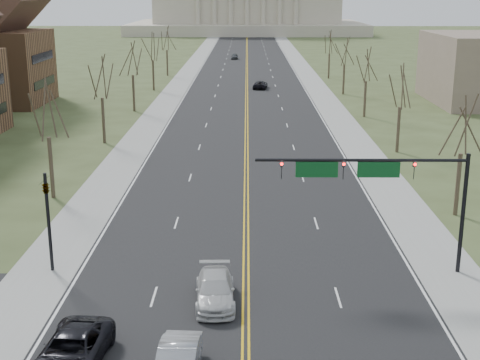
{
  "coord_description": "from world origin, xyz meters",
  "views": [
    {
      "loc": [
        0.02,
        -23.07,
        16.0
      ],
      "look_at": [
        -0.45,
        22.72,
        3.0
      ],
      "focal_mm": 50.0,
      "sensor_mm": 36.0,
      "label": 1
    }
  ],
  "objects_px": {
    "car_sb_outer_lead": "(72,351)",
    "car_far_nb": "(260,85)",
    "signal_left": "(48,211)",
    "car_sb_inner_second": "(215,290)",
    "signal_mast": "(377,178)",
    "car_far_sb": "(235,56)"
  },
  "relations": [
    {
      "from": "car_sb_outer_lead",
      "to": "car_sb_inner_second",
      "type": "distance_m",
      "value": 8.75
    },
    {
      "from": "signal_mast",
      "to": "car_sb_inner_second",
      "type": "relative_size",
      "value": 2.41
    },
    {
      "from": "signal_left",
      "to": "car_sb_inner_second",
      "type": "distance_m",
      "value": 11.13
    },
    {
      "from": "car_far_nb",
      "to": "car_sb_inner_second",
      "type": "bearing_deg",
      "value": 93.77
    },
    {
      "from": "car_sb_outer_lead",
      "to": "car_sb_inner_second",
      "type": "bearing_deg",
      "value": 51.03
    },
    {
      "from": "signal_left",
      "to": "car_sb_outer_lead",
      "type": "bearing_deg",
      "value": -69.84
    },
    {
      "from": "signal_mast",
      "to": "signal_left",
      "type": "distance_m",
      "value": 19.06
    },
    {
      "from": "signal_mast",
      "to": "car_far_nb",
      "type": "xyz_separation_m",
      "value": [
        -5.15,
        76.86,
        -5.09
      ]
    },
    {
      "from": "car_sb_inner_second",
      "to": "car_far_nb",
      "type": "height_order",
      "value": "car_sb_inner_second"
    },
    {
      "from": "car_far_sb",
      "to": "car_sb_inner_second",
      "type": "bearing_deg",
      "value": -88.77
    },
    {
      "from": "signal_left",
      "to": "car_far_nb",
      "type": "relative_size",
      "value": 1.26
    },
    {
      "from": "signal_mast",
      "to": "car_far_nb",
      "type": "relative_size",
      "value": 2.55
    },
    {
      "from": "car_far_nb",
      "to": "signal_left",
      "type": "bearing_deg",
      "value": 86.37
    },
    {
      "from": "signal_mast",
      "to": "car_far_sb",
      "type": "relative_size",
      "value": 3.03
    },
    {
      "from": "signal_left",
      "to": "car_far_sb",
      "type": "height_order",
      "value": "signal_left"
    },
    {
      "from": "signal_left",
      "to": "car_sb_inner_second",
      "type": "xyz_separation_m",
      "value": [
        9.87,
        -4.18,
        -2.97
      ]
    },
    {
      "from": "signal_left",
      "to": "car_sb_inner_second",
      "type": "relative_size",
      "value": 1.19
    },
    {
      "from": "signal_mast",
      "to": "signal_left",
      "type": "xyz_separation_m",
      "value": [
        -18.95,
        0.0,
        -2.05
      ]
    },
    {
      "from": "car_sb_inner_second",
      "to": "car_far_nb",
      "type": "bearing_deg",
      "value": 84.05
    },
    {
      "from": "car_sb_inner_second",
      "to": "signal_mast",
      "type": "bearing_deg",
      "value": 21.56
    },
    {
      "from": "car_sb_outer_lead",
      "to": "car_far_nb",
      "type": "height_order",
      "value": "car_sb_outer_lead"
    },
    {
      "from": "car_far_nb",
      "to": "car_far_sb",
      "type": "xyz_separation_m",
      "value": [
        -5.28,
        50.58,
        0.02
      ]
    }
  ]
}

